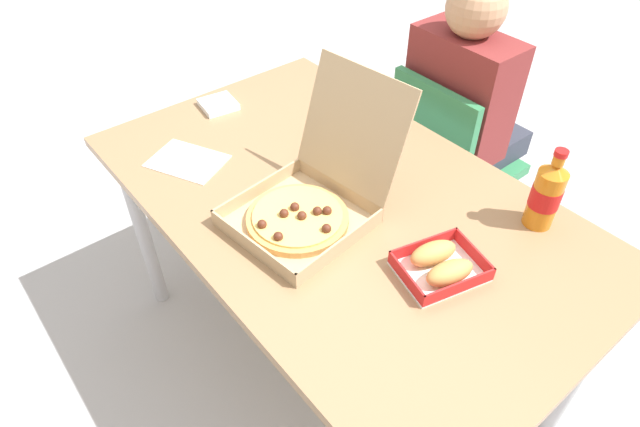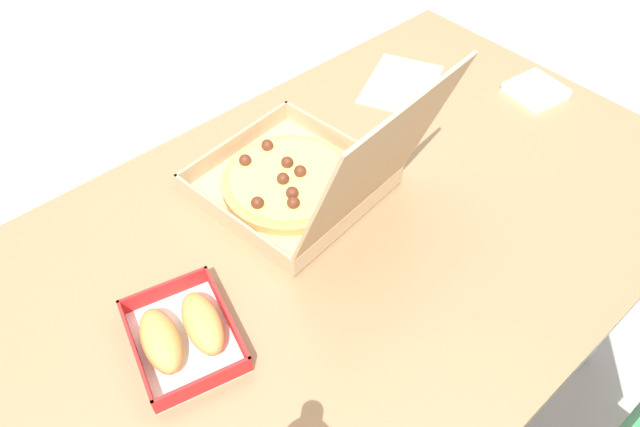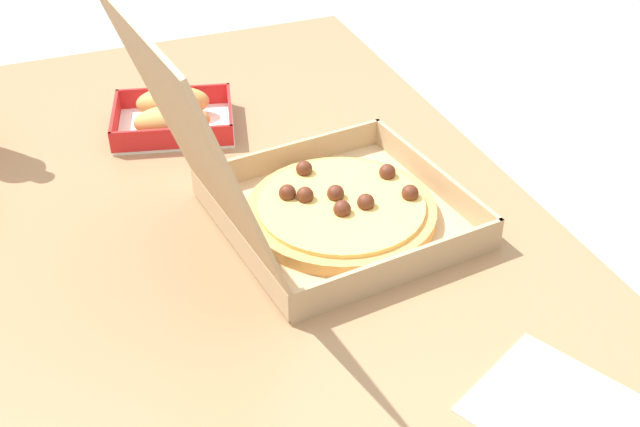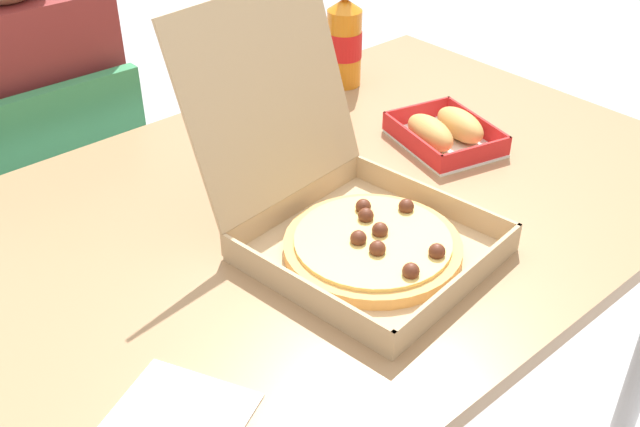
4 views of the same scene
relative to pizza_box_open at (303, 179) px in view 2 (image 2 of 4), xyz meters
name	(u,v)px [view 2 (image 2 of 4)]	position (x,y,z in m)	size (l,w,h in m)	color
ground_plane	(339,407)	(-0.01, 0.12, -0.80)	(10.00, 10.00, 0.00)	#B2B2B7
dining_table	(347,255)	(-0.01, 0.12, -0.13)	(1.42, 0.86, 0.76)	#997551
pizza_box_open	(303,179)	(0.00, 0.00, 0.00)	(0.35, 0.44, 0.34)	tan
bread_side_box	(183,334)	(0.34, 0.12, -0.02)	(0.19, 0.22, 0.06)	white
paper_menu	(401,84)	(-0.41, -0.13, -0.05)	(0.21, 0.15, 0.00)	white
napkin_pile	(536,90)	(-0.61, 0.10, -0.04)	(0.11, 0.11, 0.02)	white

